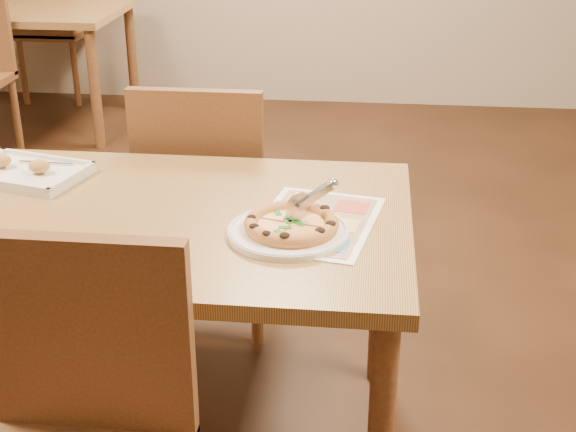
# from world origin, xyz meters

# --- Properties ---
(dining_table) EXTENTS (1.30, 0.85, 0.72)m
(dining_table) POSITION_xyz_m (0.00, 0.00, 0.63)
(dining_table) COLOR #A17D40
(dining_table) RESTS_ON ground
(chair_near) EXTENTS (0.42, 0.42, 0.47)m
(chair_near) POSITION_xyz_m (0.00, -0.60, 0.57)
(chair_near) COLOR brown
(chair_near) RESTS_ON ground
(chair_far) EXTENTS (0.42, 0.42, 0.47)m
(chair_far) POSITION_xyz_m (-0.00, 0.60, 0.57)
(chair_far) COLOR brown
(chair_far) RESTS_ON ground
(bg_table) EXTENTS (1.30, 0.85, 0.72)m
(bg_table) POSITION_xyz_m (-1.60, 2.80, 0.63)
(bg_table) COLOR #A17D40
(bg_table) RESTS_ON ground
(bg_chair_far) EXTENTS (0.42, 0.42, 0.47)m
(bg_chair_far) POSITION_xyz_m (-1.60, 3.30, 0.57)
(bg_chair_far) COLOR brown
(bg_chair_far) RESTS_ON ground
(plate) EXTENTS (0.38, 0.38, 0.02)m
(plate) POSITION_xyz_m (0.35, -0.09, 0.73)
(plate) COLOR white
(plate) RESTS_ON dining_table
(pizza) EXTENTS (0.23, 0.23, 0.03)m
(pizza) POSITION_xyz_m (0.36, -0.09, 0.75)
(pizza) COLOR #D08047
(pizza) RESTS_ON plate
(pizza_cutter) EXTENTS (0.11, 0.10, 0.08)m
(pizza_cutter) POSITION_xyz_m (0.40, -0.05, 0.80)
(pizza_cutter) COLOR silver
(pizza_cutter) RESTS_ON pizza
(appetizer_tray) EXTENTS (0.37, 0.30, 0.06)m
(appetizer_tray) POSITION_xyz_m (-0.42, 0.20, 0.73)
(appetizer_tray) COLOR silver
(appetizer_tray) RESTS_ON dining_table
(menu) EXTENTS (0.35, 0.43, 0.00)m
(menu) POSITION_xyz_m (0.41, -0.01, 0.72)
(menu) COLOR white
(menu) RESTS_ON dining_table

